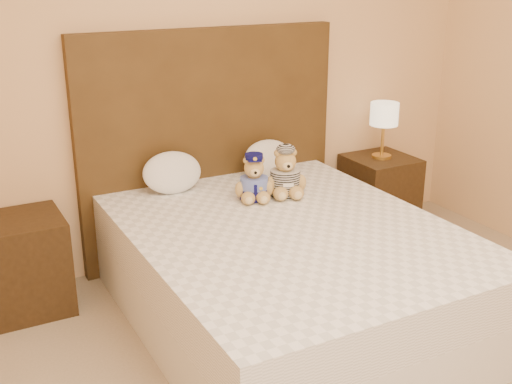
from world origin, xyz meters
TOP-DOWN VIEW (x-y plane):
  - bed at (0.00, 1.20)m, footprint 1.60×2.00m
  - headboard at (0.00, 2.21)m, footprint 1.75×0.08m
  - nightstand_left at (-1.25, 2.00)m, footprint 0.45×0.45m
  - nightstand_right at (1.25, 2.00)m, footprint 0.45×0.45m
  - lamp at (1.25, 2.00)m, footprint 0.20×0.20m
  - teddy_police at (0.03, 1.66)m, footprint 0.31×0.30m
  - teddy_prisoner at (0.23, 1.64)m, footprint 0.32×0.32m
  - pillow_left at (-0.34, 2.03)m, footprint 0.37×0.24m
  - pillow_right at (0.34, 2.03)m, footprint 0.36×0.23m

SIDE VIEW (x-z plane):
  - nightstand_left at x=-1.25m, z-range 0.00..0.55m
  - nightstand_right at x=1.25m, z-range 0.00..0.55m
  - bed at x=0.00m, z-range 0.00..0.55m
  - pillow_right at x=0.34m, z-range 0.55..0.80m
  - pillow_left at x=-0.34m, z-range 0.55..0.81m
  - teddy_police at x=0.03m, z-range 0.55..0.83m
  - teddy_prisoner at x=0.23m, z-range 0.55..0.84m
  - headboard at x=0.00m, z-range 0.00..1.50m
  - lamp at x=1.25m, z-range 0.65..1.05m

